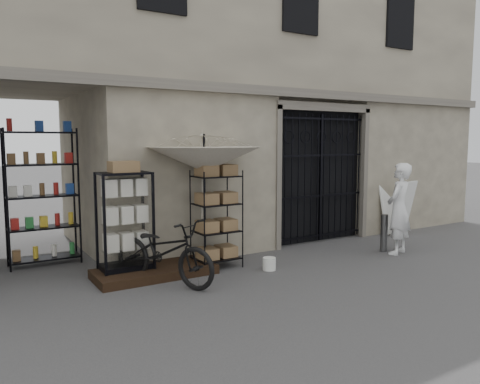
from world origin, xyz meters
TOP-DOWN VIEW (x-y plane):
  - ground at (0.00, 0.00)m, footprint 80.00×80.00m
  - main_building at (0.00, 4.00)m, footprint 14.00×4.00m
  - shop_recess at (-4.50, 2.80)m, footprint 3.00×1.70m
  - iron_gate at (1.75, 2.28)m, footprint 2.50×0.21m
  - step_platform at (-2.40, 1.55)m, footprint 2.00×0.90m
  - display_cabinet at (-2.83, 1.71)m, footprint 0.91×0.70m
  - wire_rack at (-1.23, 1.50)m, footprint 0.85×0.68m
  - market_umbrella at (-1.42, 1.60)m, footprint 2.27×2.29m
  - white_bucket at (-0.54, 0.84)m, footprint 0.26×0.26m
  - bicycle at (-2.42, 1.10)m, footprint 1.09×1.25m
  - steel_bollard at (2.27, 0.74)m, footprint 0.16×0.16m
  - shopkeeper at (2.36, 0.46)m, footprint 1.28×1.95m
  - easel_sign at (3.85, 1.76)m, footprint 0.73×0.80m

SIDE VIEW (x-z plane):
  - ground at x=0.00m, z-range 0.00..0.00m
  - bicycle at x=-2.42m, z-range -1.00..1.00m
  - shopkeeper at x=2.36m, z-range -0.22..0.22m
  - step_platform at x=-2.40m, z-range 0.00..0.15m
  - white_bucket at x=-0.54m, z-range 0.00..0.22m
  - steel_bollard at x=2.27m, z-range 0.00..0.77m
  - easel_sign at x=3.85m, z-range 0.02..1.32m
  - wire_rack at x=-1.23m, z-range -0.02..1.74m
  - display_cabinet at x=-2.83m, z-range 0.00..1.75m
  - iron_gate at x=1.75m, z-range 0.00..3.00m
  - shop_recess at x=-4.50m, z-range 0.00..3.00m
  - market_umbrella at x=-1.42m, z-range 0.63..3.50m
  - main_building at x=0.00m, z-range 0.00..9.00m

